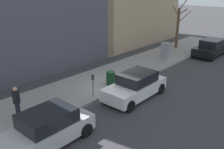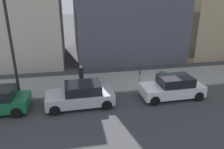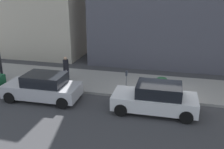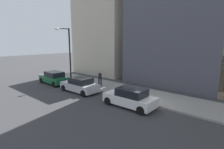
{
  "view_description": "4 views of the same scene",
  "coord_description": "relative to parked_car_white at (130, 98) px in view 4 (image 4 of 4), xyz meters",
  "views": [
    {
      "loc": [
        -9.37,
        11.2,
        6.54
      ],
      "look_at": [
        0.33,
        0.53,
        1.13
      ],
      "focal_mm": 40.0,
      "sensor_mm": 36.0,
      "label": 1
    },
    {
      "loc": [
        -13.83,
        6.85,
        6.85
      ],
      "look_at": [
        -0.35,
        4.26,
        1.62
      ],
      "focal_mm": 35.0,
      "sensor_mm": 36.0,
      "label": 2
    },
    {
      "loc": [
        -12.9,
        -0.43,
        6.02
      ],
      "look_at": [
        0.22,
        2.85,
        1.28
      ],
      "focal_mm": 40.0,
      "sensor_mm": 36.0,
      "label": 3
    },
    {
      "loc": [
        -12.16,
        -7.39,
        5.12
      ],
      "look_at": [
        1.44,
        4.48,
        1.68
      ],
      "focal_mm": 28.0,
      "sensor_mm": 36.0,
      "label": 4
    }
  ],
  "objects": [
    {
      "name": "ground_plane",
      "position": [
        1.26,
        -0.22,
        -0.74
      ],
      "size": [
        120.0,
        120.0,
        0.0
      ],
      "primitive_type": "plane",
      "color": "#38383A"
    },
    {
      "name": "sidewalk",
      "position": [
        3.26,
        -0.22,
        -0.66
      ],
      "size": [
        4.0,
        36.0,
        0.15
      ],
      "primitive_type": "cube",
      "color": "gray",
      "rests_on": "ground"
    },
    {
      "name": "parked_car_white",
      "position": [
        0.0,
        0.0,
        0.0
      ],
      "size": [
        1.97,
        4.22,
        1.52
      ],
      "rotation": [
        0.0,
        0.0,
        0.01
      ],
      "color": "white",
      "rests_on": "ground"
    },
    {
      "name": "parked_car_silver",
      "position": [
        -0.03,
        6.23,
        0.0
      ],
      "size": [
        2.0,
        4.24,
        1.52
      ],
      "rotation": [
        0.0,
        0.0,
        0.02
      ],
      "color": "#B7B7BC",
      "rests_on": "ground"
    },
    {
      "name": "parked_car_green",
      "position": [
        0.14,
        11.43,
        0.0
      ],
      "size": [
        2.06,
        4.26,
        1.52
      ],
      "rotation": [
        0.0,
        0.0,
        -0.04
      ],
      "color": "#196038",
      "rests_on": "ground"
    },
    {
      "name": "parking_meter",
      "position": [
        1.71,
        1.83,
        0.24
      ],
      "size": [
        0.14,
        0.1,
        1.35
      ],
      "color": "slate",
      "rests_on": "sidewalk"
    },
    {
      "name": "streetlamp",
      "position": [
        1.54,
        10.3,
        3.28
      ],
      "size": [
        1.97,
        0.32,
        6.5
      ],
      "color": "black",
      "rests_on": "sidewalk"
    },
    {
      "name": "trash_bin",
      "position": [
        2.16,
        -0.18,
        -0.14
      ],
      "size": [
        0.56,
        0.56,
        0.9
      ],
      "primitive_type": "cylinder",
      "color": "#14381E",
      "rests_on": "sidewalk"
    },
    {
      "name": "pedestrian_near_meter",
      "position": [
        2.67,
        6.03,
        0.35
      ],
      "size": [
        0.36,
        0.36,
        1.66
      ],
      "rotation": [
        0.0,
        0.0,
        2.41
      ],
      "color": "#1E1E2D",
      "rests_on": "sidewalk"
    },
    {
      "name": "office_tower_right",
      "position": [
        11.33,
        11.98,
        6.49
      ],
      "size": [
        9.13,
        9.13,
        14.45
      ],
      "primitive_type": "cube",
      "color": "#BCB29E",
      "rests_on": "ground"
    }
  ]
}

